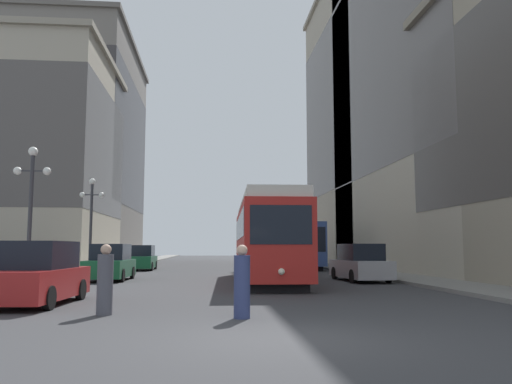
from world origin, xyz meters
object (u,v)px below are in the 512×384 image
Objects in this scene: streetcar at (266,238)px; transit_bus at (293,244)px; pedestrian_crossing_near at (242,284)px; parked_car_left_mid at (142,259)px; parked_car_left_far at (38,275)px; parked_car_left_near at (111,263)px; lamp_post_left_near at (31,194)px; lamp_post_left_far at (91,211)px; parked_car_right_far at (360,264)px; pedestrian_crossing_far at (105,282)px.

streetcar is 1.11× the size of transit_bus.
streetcar is 8.33× the size of pedestrian_crossing_near.
parked_car_left_far is (0.00, -23.04, -0.00)m from parked_car_left_mid.
parked_car_left_near is 2.69× the size of pedestrian_crossing_near.
lamp_post_left_near is 0.98× the size of lamp_post_left_far.
transit_bus is at bearing 176.26° from pedestrian_crossing_near.
pedestrian_crossing_near is (5.71, -3.43, -0.05)m from parked_car_left_far.
streetcar is 2.89× the size of parked_car_right_far.
lamp_post_left_far is at bearing -142.22° from transit_bus.
parked_car_right_far is at bearing 40.25° from parked_car_left_far.
streetcar is 8.25× the size of pedestrian_crossing_far.
lamp_post_left_far is (-14.24, 5.45, 2.92)m from parked_car_right_far.
transit_bus is 17.39m from lamp_post_left_far.
streetcar is 7.95m from parked_car_left_near.
lamp_post_left_near is (-7.62, 8.19, 2.90)m from pedestrian_crossing_near.
transit_bus reaches higher than parked_car_left_mid.
lamp_post_left_near reaches higher than transit_bus.
parked_car_left_mid reaches higher than pedestrian_crossing_far.
pedestrian_crossing_far reaches higher than pedestrian_crossing_near.
pedestrian_crossing_near is (-5.96, -28.96, -1.16)m from transit_bus.
lamp_post_left_far is (-13.58, -10.71, 1.82)m from transit_bus.
streetcar is 10.79m from lamp_post_left_near.
parked_car_left_mid and parked_car_right_far have the same top height.
parked_car_left_mid is 23.04m from parked_car_left_far.
parked_car_right_far is 2.86× the size of pedestrian_crossing_far.
lamp_post_left_far is at bearing 100.34° from parked_car_left_far.
pedestrian_crossing_far is (-5.28, -11.96, -1.30)m from streetcar.
transit_bus is 2.81× the size of parked_car_left_mid.
transit_bus is 2.37× the size of lamp_post_left_near.
streetcar reaches higher than parked_car_left_mid.
pedestrian_crossing_far is (-9.26, -28.06, -1.15)m from transit_bus.
parked_car_left_far is (-12.34, -9.38, -0.00)m from parked_car_right_far.
streetcar is at bearing 53.84° from parked_car_left_far.
parked_car_left_mid is 1.00× the size of parked_car_left_far.
pedestrian_crossing_far is at bearing -84.80° from parked_car_left_mid.
transit_bus is 2.60× the size of parked_car_right_far.
parked_car_left_far is at bearing -90.20° from parked_car_left_mid.
parked_car_left_mid is (-7.69, 13.60, -1.26)m from streetcar.
streetcar is at bearing -10.43° from parked_car_left_near.
pedestrian_crossing_near is 11.55m from lamp_post_left_near.
parked_car_left_near is 12.03m from parked_car_left_mid.
parked_car_left_near is at bearing -129.28° from transit_bus.
parked_car_right_far is at bearing -88.12° from transit_bus.
transit_bus is 29.57m from pedestrian_crossing_far.
pedestrian_crossing_near is at bearing -96.88° from streetcar.
lamp_post_left_near is (-9.59, -4.68, 1.59)m from streetcar.
lamp_post_left_far is at bearing 152.50° from streetcar.
transit_bus is 29.59m from pedestrian_crossing_near.
parked_car_left_near is (-11.68, -14.52, -1.10)m from transit_bus.
streetcar is 13.14m from pedestrian_crossing_far.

